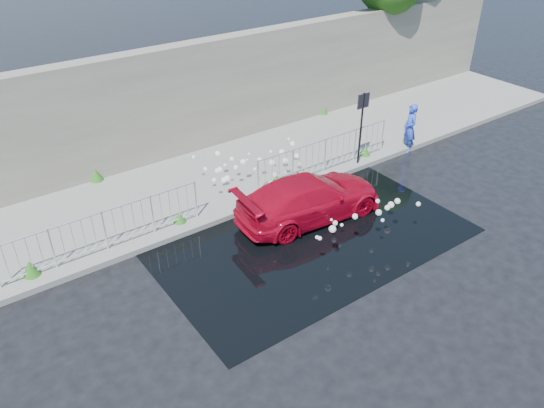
{
  "coord_description": "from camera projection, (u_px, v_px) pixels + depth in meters",
  "views": [
    {
      "loc": [
        -6.85,
        -7.59,
        8.03
      ],
      "look_at": [
        -0.28,
        1.57,
        1.0
      ],
      "focal_mm": 35.0,
      "sensor_mm": 36.0,
      "label": 1
    }
  ],
  "objects": [
    {
      "name": "curb",
      "position": [
        250.0,
        207.0,
        14.89
      ],
      "size": [
        30.0,
        0.25,
        0.16
      ],
      "primitive_type": "cube",
      "color": "gray",
      "rests_on": "ground"
    },
    {
      "name": "person",
      "position": [
        410.0,
        128.0,
        17.66
      ],
      "size": [
        0.63,
        0.72,
        1.67
      ],
      "primitive_type": "imported",
      "rotation": [
        0.0,
        0.0,
        -2.03
      ],
      "color": "blue",
      "rests_on": "ground"
    },
    {
      "name": "railing_left",
      "position": [
        104.0,
        229.0,
        12.81
      ],
      "size": [
        5.05,
        0.05,
        1.1
      ],
      "color": "silver",
      "rests_on": "pavement"
    },
    {
      "name": "retaining_wall",
      "position": [
        176.0,
        101.0,
        16.83
      ],
      "size": [
        30.0,
        0.6,
        3.5
      ],
      "primitive_type": "cube",
      "color": "#676257",
      "rests_on": "pavement"
    },
    {
      "name": "ground",
      "position": [
        319.0,
        263.0,
        12.87
      ],
      "size": [
        90.0,
        90.0,
        0.0
      ],
      "primitive_type": "plane",
      "color": "black",
      "rests_on": "ground"
    },
    {
      "name": "pavement",
      "position": [
        214.0,
        179.0,
        16.27
      ],
      "size": [
        30.0,
        4.0,
        0.15
      ],
      "primitive_type": "cube",
      "color": "gray",
      "rests_on": "ground"
    },
    {
      "name": "water_spray",
      "position": [
        287.0,
        179.0,
        14.91
      ],
      "size": [
        3.69,
        5.64,
        0.97
      ],
      "color": "white",
      "rests_on": "ground"
    },
    {
      "name": "puddle",
      "position": [
        309.0,
        237.0,
        13.8
      ],
      "size": [
        8.0,
        5.0,
        0.01
      ],
      "primitive_type": "cube",
      "color": "black",
      "rests_on": "ground"
    },
    {
      "name": "red_car",
      "position": [
        310.0,
        198.0,
        14.29
      ],
      "size": [
        4.3,
        2.03,
        1.21
      ],
      "primitive_type": "imported",
      "rotation": [
        0.0,
        0.0,
        1.49
      ],
      "color": "#A5061C",
      "rests_on": "ground"
    },
    {
      "name": "weeds",
      "position": [
        210.0,
        183.0,
        15.57
      ],
      "size": [
        12.17,
        3.93,
        0.4
      ],
      "color": "#205015",
      "rests_on": "pavement"
    },
    {
      "name": "railing_right",
      "position": [
        325.0,
        154.0,
        16.27
      ],
      "size": [
        5.05,
        0.05,
        1.1
      ],
      "color": "silver",
      "rests_on": "pavement"
    },
    {
      "name": "sign_post",
      "position": [
        362.0,
        117.0,
        16.17
      ],
      "size": [
        0.45,
        0.06,
        2.5
      ],
      "color": "black",
      "rests_on": "ground"
    }
  ]
}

